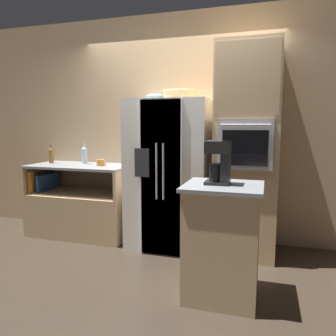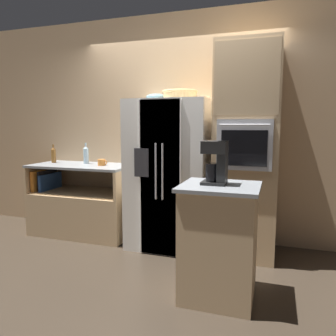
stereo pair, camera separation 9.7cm
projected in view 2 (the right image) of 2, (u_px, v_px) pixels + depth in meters
ground_plane at (169, 246)px, 3.91m from camera, size 20.00×20.00×0.00m
wall_back at (180, 128)px, 4.15m from camera, size 12.00×0.06×2.80m
counter_left at (83, 208)px, 4.34m from camera, size 1.32×0.67×0.92m
refrigerator at (170, 174)px, 3.84m from camera, size 0.92×0.77×1.72m
wall_oven at (247, 152)px, 3.56m from camera, size 0.66×0.74×2.29m
island_counter at (219, 241)px, 2.70m from camera, size 0.63×0.59×0.96m
wicker_basket at (180, 95)px, 3.71m from camera, size 0.40×0.40×0.11m
fruit_bowl at (156, 97)px, 3.86m from camera, size 0.24×0.24×0.08m
bottle_tall at (86, 155)px, 4.35m from camera, size 0.07×0.07×0.28m
bottle_short at (54, 155)px, 4.46m from camera, size 0.06×0.06×0.25m
mug at (102, 162)px, 4.15m from camera, size 0.13×0.10×0.08m
coffee_maker at (217, 161)px, 2.64m from camera, size 0.20×0.19×0.35m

